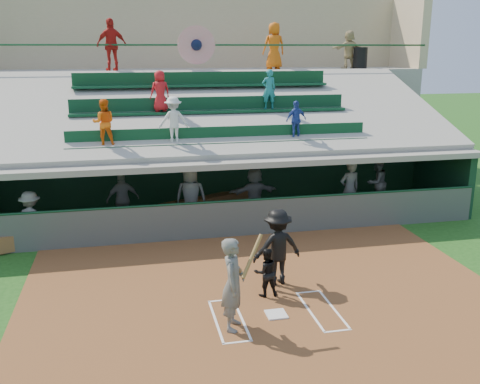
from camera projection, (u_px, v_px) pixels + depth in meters
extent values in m
plane|color=#1A4914|center=(276.00, 316.00, 11.35)|extent=(100.00, 100.00, 0.00)
cube|color=brown|center=(270.00, 305.00, 11.81)|extent=(11.00, 9.00, 0.02)
cube|color=silver|center=(276.00, 314.00, 11.34)|extent=(0.43, 0.43, 0.03)
cube|color=white|center=(242.00, 318.00, 11.19)|extent=(0.05, 1.80, 0.01)
cube|color=white|center=(310.00, 311.00, 11.49)|extent=(0.05, 1.80, 0.01)
cube|color=white|center=(216.00, 321.00, 11.08)|extent=(0.05, 1.80, 0.01)
cube|color=white|center=(334.00, 309.00, 11.60)|extent=(0.05, 1.80, 0.01)
cube|color=white|center=(221.00, 300.00, 11.98)|extent=(0.60, 0.05, 0.01)
cube|color=silver|center=(308.00, 292.00, 12.40)|extent=(0.60, 0.05, 0.01)
cube|color=white|center=(238.00, 342.00, 10.28)|extent=(0.60, 0.05, 0.01)
cube|color=white|center=(338.00, 331.00, 10.70)|extent=(0.60, 0.05, 0.01)
cube|color=gray|center=(221.00, 219.00, 17.71)|extent=(16.00, 3.50, 0.04)
cube|color=gray|center=(193.00, 123.00, 23.48)|extent=(20.00, 3.00, 4.60)
cube|color=#4D514C|center=(231.00, 219.00, 15.92)|extent=(16.00, 0.06, 1.10)
cylinder|color=#123A22|center=(231.00, 201.00, 15.77)|extent=(16.00, 0.08, 0.08)
cube|color=black|center=(212.00, 175.00, 19.08)|extent=(16.00, 0.25, 2.20)
cube|color=black|center=(441.00, 175.00, 19.04)|extent=(0.25, 3.50, 2.20)
cube|color=gray|center=(220.00, 154.00, 17.14)|extent=(16.40, 3.90, 0.18)
cube|color=gray|center=(205.00, 164.00, 20.72)|extent=(16.40, 3.50, 2.30)
cube|color=gray|center=(198.00, 128.00, 21.97)|extent=(16.40, 0.30, 4.60)
cube|color=gray|center=(210.00, 109.00, 18.56)|extent=(16.40, 6.51, 2.37)
cube|color=#0C341E|center=(223.00, 143.00, 16.50)|extent=(9.40, 0.42, 0.08)
cube|color=#0D3B20|center=(222.00, 134.00, 16.62)|extent=(9.40, 0.06, 0.45)
cube|color=#0C371F|center=(213.00, 112.00, 18.10)|extent=(9.40, 0.42, 0.08)
cube|color=#0B331D|center=(212.00, 103.00, 18.22)|extent=(9.40, 0.06, 0.45)
cube|color=#0C3820|center=(204.00, 85.00, 19.70)|extent=(9.40, 0.42, 0.08)
cube|color=#0C381B|center=(203.00, 78.00, 19.82)|extent=(9.40, 0.06, 0.45)
imported|color=orange|center=(104.00, 123.00, 15.69)|extent=(0.66, 0.52, 1.37)
imported|color=silver|center=(173.00, 120.00, 16.10)|extent=(0.97, 0.65, 1.41)
imported|color=#264099|center=(296.00, 120.00, 16.91)|extent=(0.75, 0.44, 1.21)
imported|color=red|center=(160.00, 91.00, 17.66)|extent=(0.74, 0.58, 1.35)
imported|color=#1B7479|center=(269.00, 89.00, 18.41)|extent=(0.49, 0.33, 1.35)
cylinder|color=#154121|center=(196.00, 45.00, 21.20)|extent=(20.00, 0.07, 0.07)
cylinder|color=red|center=(196.00, 45.00, 21.19)|extent=(1.50, 0.06, 1.50)
sphere|color=black|center=(196.00, 45.00, 21.16)|extent=(0.44, 0.44, 0.44)
cube|color=tan|center=(187.00, 31.00, 23.88)|extent=(20.00, 0.40, 3.20)
cube|color=tan|center=(408.00, 32.00, 24.48)|extent=(0.40, 3.00, 3.20)
imported|color=#525450|center=(233.00, 284.00, 10.59)|extent=(0.67, 0.81, 1.92)
cylinder|color=olive|center=(252.00, 256.00, 10.35)|extent=(0.56, 0.54, 0.75)
sphere|color=brown|center=(240.00, 271.00, 10.54)|extent=(0.10, 0.10, 0.10)
imported|color=black|center=(266.00, 272.00, 12.09)|extent=(0.58, 0.46, 1.14)
imported|color=black|center=(277.00, 247.00, 12.65)|extent=(1.27, 0.83, 1.84)
cube|color=brown|center=(220.00, 200.00, 18.91)|extent=(14.05, 6.63, 0.46)
imported|color=#565954|center=(31.00, 219.00, 14.98)|extent=(1.17, 0.86, 1.61)
imported|color=#5A5D58|center=(123.00, 199.00, 16.72)|extent=(1.10, 0.66, 1.75)
imported|color=#565954|center=(191.00, 196.00, 16.64)|extent=(1.06, 0.79, 1.96)
imported|color=#585B56|center=(254.00, 194.00, 17.38)|extent=(1.66, 0.67, 1.74)
imported|color=#525550|center=(349.00, 190.00, 17.52)|extent=(0.76, 0.56, 1.92)
imported|color=#585B55|center=(377.00, 182.00, 18.78)|extent=(1.05, 0.96, 1.76)
cylinder|color=black|center=(360.00, 58.00, 23.40)|extent=(0.61, 0.61, 0.91)
imported|color=#AE1913|center=(112.00, 45.00, 20.71)|extent=(1.27, 0.85, 2.00)
imported|color=#D0580C|center=(274.00, 46.00, 22.51)|extent=(0.98, 0.67, 1.93)
imported|color=tan|center=(349.00, 49.00, 23.50)|extent=(1.58, 0.78, 1.64)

